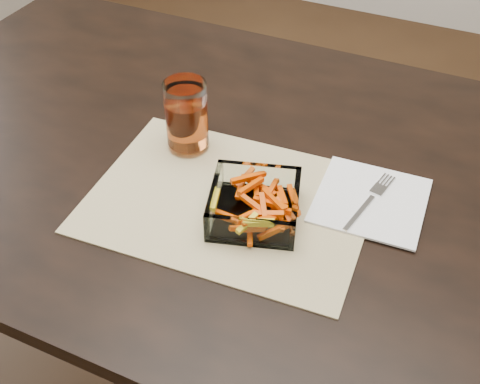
{
  "coord_description": "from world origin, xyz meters",
  "views": [
    {
      "loc": [
        0.3,
        -0.76,
        1.42
      ],
      "look_at": [
        0.01,
        -0.11,
        0.78
      ],
      "focal_mm": 45.0,
      "sensor_mm": 36.0,
      "label": 1
    }
  ],
  "objects_px": {
    "dining_table": "(261,203)",
    "fork": "(370,199)",
    "glass_bowl": "(254,206)",
    "tumbler": "(187,119)"
  },
  "relations": [
    {
      "from": "glass_bowl",
      "to": "tumbler",
      "type": "bearing_deg",
      "value": 147.19
    },
    {
      "from": "tumbler",
      "to": "fork",
      "type": "height_order",
      "value": "tumbler"
    },
    {
      "from": "glass_bowl",
      "to": "fork",
      "type": "distance_m",
      "value": 0.19
    },
    {
      "from": "glass_bowl",
      "to": "fork",
      "type": "xyz_separation_m",
      "value": [
        0.16,
        0.11,
        -0.02
      ]
    },
    {
      "from": "tumbler",
      "to": "fork",
      "type": "bearing_deg",
      "value": -1.42
    },
    {
      "from": "dining_table",
      "to": "fork",
      "type": "bearing_deg",
      "value": -4.16
    },
    {
      "from": "dining_table",
      "to": "glass_bowl",
      "type": "bearing_deg",
      "value": -72.5
    },
    {
      "from": "tumbler",
      "to": "glass_bowl",
      "type": "bearing_deg",
      "value": -32.81
    },
    {
      "from": "dining_table",
      "to": "fork",
      "type": "height_order",
      "value": "fork"
    },
    {
      "from": "glass_bowl",
      "to": "tumbler",
      "type": "xyz_separation_m",
      "value": [
        -0.18,
        0.12,
        0.04
      ]
    }
  ]
}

